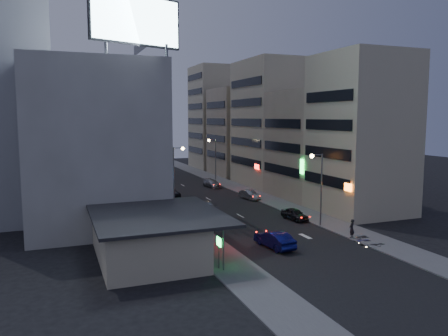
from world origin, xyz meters
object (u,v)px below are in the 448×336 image
scooter_black_b (365,231)px  scooter_silver_b (362,229)px  parked_car_left (170,193)px  parked_car_right_mid (250,195)px  road_car_silver (205,207)px  parked_car_right_near (295,214)px  person (352,229)px  scooter_black_a (381,238)px  road_car_blue (274,239)px  scooter_blue (368,234)px  parked_car_right_far (212,184)px  scooter_silver_a (375,238)px

scooter_black_b → scooter_silver_b: scooter_silver_b is taller
parked_car_left → scooter_black_b: parked_car_left is taller
parked_car_right_mid → parked_car_left: parked_car_left is taller
road_car_silver → parked_car_right_near: bearing=145.0°
parked_car_right_mid → person: (0.70, -23.01, 0.39)m
person → scooter_black_a: person is taller
parked_car_right_near → scooter_black_b: parked_car_right_near is taller
parked_car_right_mid → road_car_blue: road_car_blue is taller
parked_car_right_near → scooter_blue: size_ratio=2.21×
parked_car_right_far → scooter_silver_b: (3.72, -34.96, 0.08)m
scooter_silver_b → scooter_silver_a: bearing=151.1°
parked_car_right_near → parked_car_right_mid: (0.45, 13.86, -0.01)m
parked_car_right_near → parked_car_left: parked_car_left is taller
parked_car_right_near → scooter_black_b: bearing=-78.4°
parked_car_right_far → scooter_silver_a: parked_car_right_far is taller
parked_car_right_far → road_car_blue: 35.75m
scooter_black_a → parked_car_right_near: bearing=-3.1°
scooter_silver_a → scooter_silver_b: 2.91m
parked_car_right_near → parked_car_right_mid: parked_car_right_near is taller
parked_car_left → scooter_black_a: 33.55m
scooter_black_a → person: bearing=14.0°
parked_car_right_mid → parked_car_left: 12.01m
road_car_silver → scooter_silver_a: (10.74, -19.09, -0.11)m
parked_car_right_near → road_car_silver: 11.51m
person → parked_car_right_mid: bearing=-115.8°
parked_car_left → scooter_black_b: bearing=117.9°
parked_car_right_near → scooter_blue: (2.25, -10.31, -0.01)m
parked_car_right_near → scooter_silver_a: parked_car_right_near is taller
road_car_silver → scooter_silver_a: bearing=125.1°
road_car_blue → scooter_blue: road_car_blue is taller
parked_car_right_near → scooter_black_a: 11.98m
parked_car_right_mid → parked_car_right_far: (-1.46, 12.35, -0.01)m
scooter_silver_a → road_car_silver: bearing=38.7°
scooter_blue → road_car_silver: bearing=43.2°
scooter_black_b → parked_car_right_mid: bearing=7.7°
scooter_black_a → parked_car_right_mid: bearing=-10.9°
parked_car_right_far → person: bearing=-92.2°
scooter_black_a → road_car_blue: bearing=59.0°
parked_car_right_far → road_car_blue: (-6.41, -35.17, 0.12)m
parked_car_right_far → parked_car_right_mid: bearing=-89.0°
person → scooter_black_b: 1.69m
parked_car_right_mid → road_car_blue: 24.13m
parked_car_right_near → scooter_silver_a: bearing=-85.5°
parked_car_right_near → person: person is taller
parked_car_right_mid → scooter_black_b: bearing=-91.7°
parked_car_right_far → scooter_black_a: 38.08m
scooter_black_a → scooter_silver_a: size_ratio=0.95×
road_car_blue → scooter_silver_b: 10.13m
parked_car_right_mid → parked_car_right_far: 12.44m
scooter_silver_b → parked_car_left: bearing=9.7°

